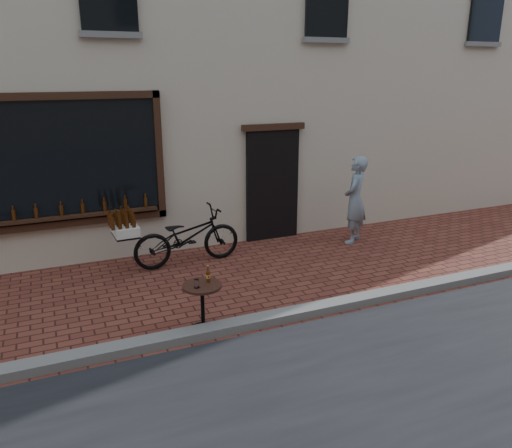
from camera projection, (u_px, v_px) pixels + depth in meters
name	position (u px, v px, depth m)	size (l,w,h in m)	color
ground	(251.00, 334.00, 6.51)	(90.00, 90.00, 0.00)	#5F281E
kerb	(245.00, 324.00, 6.67)	(90.00, 0.25, 0.12)	slate
cargo_bicycle	(185.00, 236.00, 8.74)	(2.29, 0.76, 1.08)	black
bistro_table	(203.00, 298.00, 6.48)	(0.51, 0.51, 0.88)	black
pedestrian	(355.00, 200.00, 9.77)	(0.63, 0.41, 1.73)	gray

